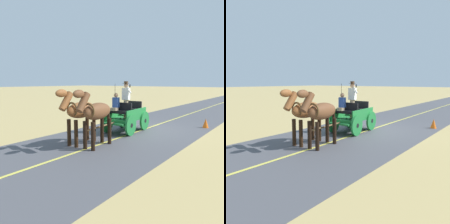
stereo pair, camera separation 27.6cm
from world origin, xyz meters
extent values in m
plane|color=tan|center=(0.00, 0.00, 0.00)|extent=(200.00, 200.00, 0.00)
cube|color=#4C4C51|center=(0.00, 0.00, 0.00)|extent=(5.76, 160.00, 0.01)
cube|color=#DBCC4C|center=(0.00, 0.00, 0.01)|extent=(0.12, 160.00, 0.00)
cube|color=#1E7233|center=(0.53, 1.00, 0.66)|extent=(1.38, 2.29, 0.12)
cube|color=#1E7233|center=(-0.04, 0.95, 0.94)|extent=(0.24, 2.09, 0.44)
cube|color=#1E7233|center=(1.10, 1.04, 0.94)|extent=(0.24, 2.09, 0.44)
cube|color=#1E7233|center=(0.43, 2.21, 0.56)|extent=(1.10, 0.33, 0.08)
cube|color=#1E7233|center=(0.63, -0.20, 0.48)|extent=(0.73, 0.26, 0.06)
cube|color=black|center=(0.48, 1.60, 1.04)|extent=(1.05, 0.44, 0.14)
cube|color=black|center=(0.50, 1.42, 1.26)|extent=(1.02, 0.17, 0.44)
cube|color=black|center=(0.57, 0.50, 1.04)|extent=(1.05, 0.44, 0.14)
cube|color=black|center=(0.59, 0.32, 1.26)|extent=(1.02, 0.17, 0.44)
cylinder|color=#1E7233|center=(-0.18, 1.71, 0.48)|extent=(0.18, 0.97, 0.96)
cylinder|color=black|center=(-0.18, 1.71, 0.48)|extent=(0.14, 0.22, 0.21)
cylinder|color=#1E7233|center=(1.11, 1.82, 0.48)|extent=(0.18, 0.97, 0.96)
cylinder|color=black|center=(1.11, 1.82, 0.48)|extent=(0.14, 0.22, 0.21)
cylinder|color=#1E7233|center=(-0.05, 0.17, 0.48)|extent=(0.18, 0.97, 0.96)
cylinder|color=black|center=(-0.05, 0.17, 0.48)|extent=(0.14, 0.22, 0.21)
cylinder|color=#1E7233|center=(1.24, 0.28, 0.48)|extent=(0.18, 0.97, 0.96)
cylinder|color=black|center=(1.24, 0.28, 0.48)|extent=(0.14, 0.22, 0.21)
cylinder|color=brown|center=(0.35, 3.19, 0.61)|extent=(0.24, 2.00, 0.07)
cylinder|color=black|center=(0.78, 1.62, 1.74)|extent=(0.02, 0.02, 1.30)
cylinder|color=#998466|center=(0.35, 1.31, 1.17)|extent=(0.22, 0.22, 0.90)
cube|color=silver|center=(0.35, 1.31, 1.90)|extent=(0.36, 0.25, 0.56)
sphere|color=tan|center=(0.35, 1.31, 2.30)|extent=(0.22, 0.22, 0.22)
cylinder|color=#473323|center=(0.35, 1.31, 2.40)|extent=(0.36, 0.36, 0.01)
cylinder|color=#473323|center=(0.35, 1.31, 2.45)|extent=(0.20, 0.20, 0.10)
cylinder|color=silver|center=(0.17, 1.34, 2.08)|extent=(0.27, 0.10, 0.32)
cube|color=black|center=(0.11, 1.35, 2.28)|extent=(0.03, 0.07, 0.14)
cube|color=#998466|center=(0.72, 1.74, 1.18)|extent=(0.31, 0.34, 0.14)
cube|color=#2D4C99|center=(0.73, 1.62, 1.49)|extent=(0.32, 0.22, 0.48)
sphere|color=#9E7051|center=(0.73, 1.62, 1.84)|extent=(0.20, 0.20, 0.20)
ellipsoid|color=brown|center=(-0.11, 3.95, 1.37)|extent=(0.68, 1.60, 0.64)
cylinder|color=black|center=(-0.33, 4.48, 0.53)|extent=(0.15, 0.15, 1.05)
cylinder|color=black|center=(0.03, 4.51, 0.53)|extent=(0.15, 0.15, 1.05)
cylinder|color=black|center=(-0.25, 3.39, 0.53)|extent=(0.15, 0.15, 1.05)
cylinder|color=black|center=(0.12, 3.42, 0.53)|extent=(0.15, 0.15, 1.05)
cylinder|color=brown|center=(-0.18, 4.79, 1.77)|extent=(0.31, 0.67, 0.73)
ellipsoid|color=brown|center=(-0.19, 5.01, 2.07)|extent=(0.26, 0.56, 0.28)
cube|color=black|center=(-0.17, 4.77, 1.81)|extent=(0.10, 0.51, 0.56)
cylinder|color=black|center=(-0.05, 3.21, 1.07)|extent=(0.11, 0.11, 0.70)
torus|color=brown|center=(-0.15, 4.50, 1.45)|extent=(0.55, 0.11, 0.55)
ellipsoid|color=brown|center=(0.67, 4.02, 1.37)|extent=(0.65, 1.59, 0.64)
cylinder|color=black|center=(0.45, 4.55, 0.53)|extent=(0.15, 0.15, 1.05)
cylinder|color=black|center=(0.82, 4.57, 0.53)|extent=(0.15, 0.15, 1.05)
cylinder|color=black|center=(0.52, 3.46, 0.53)|extent=(0.15, 0.15, 1.05)
cylinder|color=black|center=(0.88, 3.48, 0.53)|extent=(0.15, 0.15, 1.05)
cylinder|color=brown|center=(0.62, 4.86, 1.77)|extent=(0.30, 0.66, 0.73)
ellipsoid|color=brown|center=(0.60, 5.08, 2.07)|extent=(0.25, 0.55, 0.28)
cube|color=black|center=(0.62, 4.84, 1.81)|extent=(0.09, 0.51, 0.56)
cylinder|color=black|center=(0.71, 3.28, 1.07)|extent=(0.11, 0.11, 0.70)
torus|color=brown|center=(0.63, 4.56, 1.45)|extent=(0.55, 0.10, 0.55)
cone|color=orange|center=(-2.44, -2.28, 0.25)|extent=(0.32, 0.32, 0.50)
camera|label=1|loc=(-5.68, 10.44, 2.48)|focal=36.50mm
camera|label=2|loc=(-5.90, 10.27, 2.48)|focal=36.50mm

